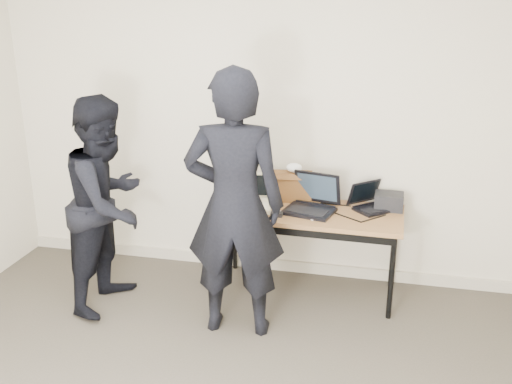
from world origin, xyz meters
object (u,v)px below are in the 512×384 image
(laptop_center, at_px, (312,202))
(equipment_box, at_px, (389,201))
(laptop_beige, at_px, (252,201))
(person_typist, at_px, (234,206))
(person_observer, at_px, (108,204))
(leather_satchel, at_px, (290,186))
(laptop_right, at_px, (370,203))
(desk, at_px, (307,218))

(laptop_center, distance_m, equipment_box, 0.62)
(laptop_beige, distance_m, person_typist, 0.68)
(laptop_center, relative_size, person_observer, 0.27)
(laptop_center, xyz_separation_m, person_observer, (-1.51, -0.51, 0.05))
(laptop_beige, relative_size, leather_satchel, 0.94)
(laptop_right, relative_size, equipment_box, 1.80)
(person_typist, bearing_deg, laptop_beige, -93.68)
(leather_satchel, xyz_separation_m, person_typist, (-0.25, -0.88, 0.12))
(laptop_beige, xyz_separation_m, laptop_right, (0.94, 0.16, -0.00))
(laptop_right, relative_size, person_typist, 0.21)
(person_typist, bearing_deg, person_observer, -15.30)
(person_observer, bearing_deg, laptop_beige, -59.02)
(desk, bearing_deg, laptop_center, 44.91)
(laptop_right, xyz_separation_m, person_observer, (-1.97, -0.64, 0.07))
(equipment_box, bearing_deg, laptop_right, -169.29)
(laptop_beige, relative_size, person_observer, 0.21)
(laptop_beige, xyz_separation_m, leather_satchel, (0.28, 0.22, 0.08))
(laptop_beige, xyz_separation_m, person_typist, (0.02, -0.66, 0.19))
(laptop_beige, bearing_deg, laptop_right, 3.12)
(person_observer, bearing_deg, laptop_right, -66.12)
(desk, distance_m, laptop_center, 0.13)
(laptop_center, height_order, person_observer, person_observer)
(laptop_beige, xyz_separation_m, laptop_center, (0.49, 0.02, 0.01))
(laptop_center, relative_size, laptop_right, 1.12)
(laptop_right, height_order, person_typist, person_typist)
(laptop_beige, relative_size, laptop_right, 0.87)
(laptop_beige, height_order, laptop_right, laptop_beige)
(leather_satchel, height_order, person_typist, person_typist)
(laptop_beige, bearing_deg, equipment_box, 3.27)
(laptop_center, xyz_separation_m, leather_satchel, (-0.21, 0.20, 0.06))
(desk, relative_size, laptop_center, 3.34)
(person_observer, bearing_deg, laptop_center, -65.67)
(desk, bearing_deg, laptop_beige, -179.12)
(laptop_center, distance_m, leather_satchel, 0.30)
(desk, height_order, person_typist, person_typist)
(equipment_box, bearing_deg, desk, -163.07)
(laptop_right, xyz_separation_m, leather_satchel, (-0.67, 0.06, 0.08))
(desk, bearing_deg, equipment_box, 18.52)
(equipment_box, bearing_deg, laptop_center, -164.84)
(leather_satchel, bearing_deg, person_observer, -158.24)
(desk, relative_size, laptop_right, 3.73)
(equipment_box, distance_m, person_observer, 2.21)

